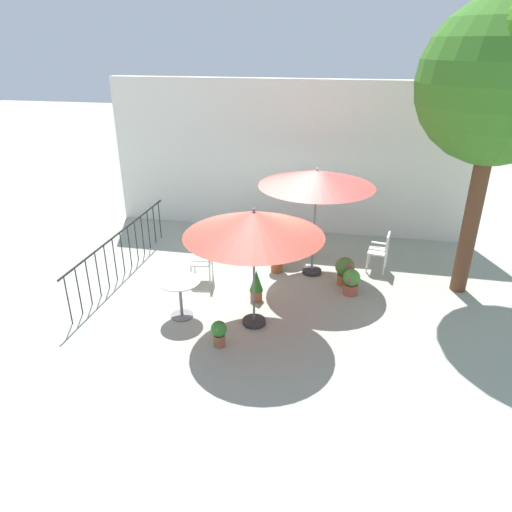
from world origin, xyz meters
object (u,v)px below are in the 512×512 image
potted_plant_1 (351,281)px  patio_umbrella_0 (317,179)px  patio_umbrella_1 (254,224)px  cafe_table_1 (180,292)px  potted_plant_0 (219,332)px  potted_plant_5 (277,257)px  patio_chair_0 (205,259)px  patio_chair_1 (382,249)px  shade_tree (503,82)px  potted_plant_4 (256,285)px  cafe_table_0 (287,240)px  potted_plant_3 (250,231)px  potted_plant_2 (345,269)px

potted_plant_1 → patio_umbrella_0: bearing=137.6°
patio_umbrella_1 → potted_plant_1: (1.75, 1.53, -1.71)m
cafe_table_1 → potted_plant_0: 1.27m
potted_plant_0 → potted_plant_5: size_ratio=0.78×
patio_chair_0 → patio_chair_1: size_ratio=1.02×
shade_tree → potted_plant_4: shade_tree is taller
patio_umbrella_0 → patio_chair_0: size_ratio=2.67×
cafe_table_0 → patio_chair_1: (2.21, -0.18, 0.04)m
patio_umbrella_1 → cafe_table_1: (-1.42, -0.04, -1.46)m
potted_plant_3 → patio_umbrella_1: bearing=-76.3°
patio_umbrella_1 → potted_plant_0: size_ratio=5.09×
patio_chair_0 → potted_plant_1: patio_chair_0 is taller
patio_umbrella_1 → potted_plant_2: size_ratio=3.93×
patio_umbrella_1 → cafe_table_0: (0.17, 2.99, -1.51)m
patio_umbrella_1 → patio_chair_1: (2.39, 2.81, -1.47)m
potted_plant_0 → potted_plant_3: (-0.46, 4.55, 0.06)m
patio_chair_1 → potted_plant_0: 4.60m
cafe_table_0 → patio_chair_1: patio_chair_1 is taller
patio_umbrella_1 → potted_plant_3: bearing=103.7°
patio_chair_0 → potted_plant_3: size_ratio=1.46×
patio_umbrella_1 → patio_chair_0: size_ratio=2.65×
shade_tree → cafe_table_0: size_ratio=7.36×
potted_plant_5 → potted_plant_0: bearing=-99.2°
potted_plant_0 → cafe_table_1: bearing=141.7°
cafe_table_1 → patio_chair_0: size_ratio=0.85×
potted_plant_2 → potted_plant_4: bearing=-148.3°
potted_plant_2 → potted_plant_3: potted_plant_3 is taller
patio_umbrella_0 → potted_plant_1: (0.89, -0.81, -1.91)m
cafe_table_0 → cafe_table_1: cafe_table_1 is taller
potted_plant_0 → potted_plant_2: (2.05, 2.76, 0.08)m
shade_tree → patio_umbrella_0: 3.76m
cafe_table_1 → potted_plant_3: (0.51, 3.78, -0.20)m
cafe_table_1 → potted_plant_2: size_ratio=1.26×
cafe_table_0 → potted_plant_0: cafe_table_0 is taller
potted_plant_3 → potted_plant_5: size_ratio=1.03×
patio_umbrella_1 → potted_plant_1: patio_umbrella_1 is taller
patio_chair_1 → potted_plant_2: patio_chair_1 is taller
patio_umbrella_1 → cafe_table_0: bearing=86.7°
cafe_table_1 → potted_plant_1: bearing=26.4°
patio_chair_0 → potted_plant_4: size_ratio=1.38×
potted_plant_4 → potted_plant_3: bearing=105.0°
potted_plant_3 → potted_plant_4: size_ratio=0.95×
patio_umbrella_1 → patio_chair_1: 3.97m
patio_chair_0 → patio_chair_1: bearing=19.3°
patio_chair_0 → cafe_table_0: bearing=43.7°
patio_umbrella_1 → potted_plant_4: size_ratio=3.67×
potted_plant_1 → potted_plant_2: potted_plant_2 is taller
cafe_table_0 → patio_chair_1: bearing=-4.6°
potted_plant_3 → potted_plant_5: bearing=-57.2°
patio_chair_0 → potted_plant_1: (3.16, 0.05, -0.24)m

